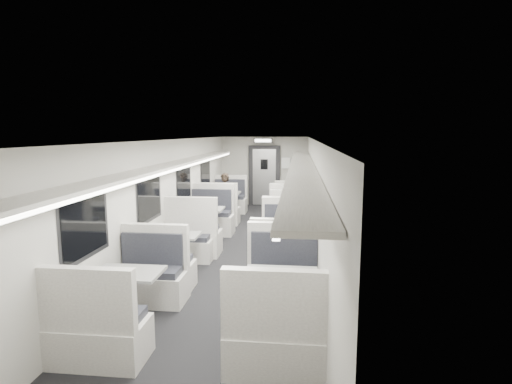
% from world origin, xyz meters
% --- Properties ---
extents(room, '(3.24, 12.24, 2.64)m').
position_xyz_m(room, '(0.00, 0.00, 1.20)').
color(room, black).
rests_on(room, ground).
extents(booth_left_a, '(1.09, 2.22, 1.19)m').
position_xyz_m(booth_left_a, '(-1.00, 3.74, 0.40)').
color(booth_left_a, silver).
rests_on(booth_left_a, room).
extents(booth_left_b, '(1.16, 2.35, 1.26)m').
position_xyz_m(booth_left_b, '(-1.00, 0.92, 0.42)').
color(booth_left_b, silver).
rests_on(booth_left_b, room).
extents(booth_left_c, '(1.02, 2.06, 1.10)m').
position_xyz_m(booth_left_c, '(-1.00, -1.06, 0.37)').
color(booth_left_c, silver).
rests_on(booth_left_c, room).
extents(booth_left_d, '(1.07, 2.17, 1.16)m').
position_xyz_m(booth_left_d, '(-1.00, -3.14, 0.39)').
color(booth_left_d, silver).
rests_on(booth_left_d, room).
extents(booth_right_a, '(1.02, 2.07, 1.11)m').
position_xyz_m(booth_right_a, '(1.00, 3.07, 0.37)').
color(booth_right_a, silver).
rests_on(booth_right_a, room).
extents(booth_right_b, '(1.12, 2.26, 1.21)m').
position_xyz_m(booth_right_b, '(1.00, 1.44, 0.40)').
color(booth_right_b, silver).
rests_on(booth_right_b, room).
extents(booth_right_c, '(1.11, 2.25, 1.21)m').
position_xyz_m(booth_right_c, '(1.00, -0.72, 0.40)').
color(booth_right_c, silver).
rests_on(booth_right_c, room).
extents(booth_right_d, '(1.11, 2.26, 1.21)m').
position_xyz_m(booth_right_d, '(1.00, -3.08, 0.40)').
color(booth_right_d, silver).
rests_on(booth_right_d, room).
extents(passenger, '(0.59, 0.48, 1.41)m').
position_xyz_m(passenger, '(-0.88, 3.17, 0.71)').
color(passenger, black).
rests_on(passenger, room).
extents(window_a, '(0.02, 1.18, 0.84)m').
position_xyz_m(window_a, '(-1.49, 3.40, 1.35)').
color(window_a, black).
rests_on(window_a, room).
extents(window_b, '(0.02, 1.18, 0.84)m').
position_xyz_m(window_b, '(-1.49, 1.20, 1.35)').
color(window_b, black).
rests_on(window_b, room).
extents(window_c, '(0.02, 1.18, 0.84)m').
position_xyz_m(window_c, '(-1.49, -1.00, 1.35)').
color(window_c, black).
rests_on(window_c, room).
extents(window_d, '(0.02, 1.18, 0.84)m').
position_xyz_m(window_d, '(-1.49, -3.20, 1.35)').
color(window_d, black).
rests_on(window_d, room).
extents(luggage_rack_left, '(0.46, 10.40, 0.09)m').
position_xyz_m(luggage_rack_left, '(-1.24, -0.30, 1.92)').
color(luggage_rack_left, silver).
rests_on(luggage_rack_left, room).
extents(luggage_rack_right, '(0.46, 10.40, 0.09)m').
position_xyz_m(luggage_rack_right, '(1.24, -0.30, 1.92)').
color(luggage_rack_right, silver).
rests_on(luggage_rack_right, room).
extents(vestibule_door, '(1.10, 0.13, 2.10)m').
position_xyz_m(vestibule_door, '(0.00, 5.93, 1.04)').
color(vestibule_door, black).
rests_on(vestibule_door, room).
extents(exit_sign, '(0.62, 0.12, 0.16)m').
position_xyz_m(exit_sign, '(0.00, 5.44, 2.28)').
color(exit_sign, black).
rests_on(exit_sign, room).
extents(wall_notice, '(0.32, 0.02, 0.40)m').
position_xyz_m(wall_notice, '(0.75, 5.92, 1.50)').
color(wall_notice, white).
rests_on(wall_notice, room).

